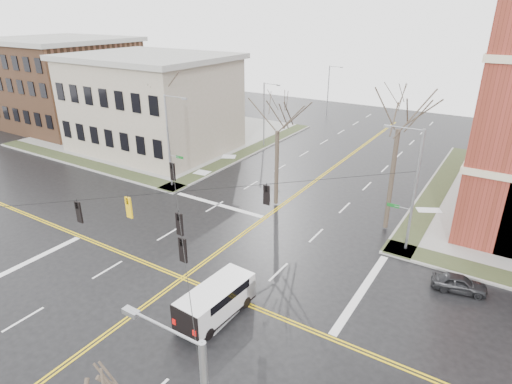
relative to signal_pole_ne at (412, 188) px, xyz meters
The scene contains 16 objects.
ground 16.88m from the signal_pole_ne, 134.55° to the right, with size 120.00×120.00×0.00m, color black.
sidewalks 16.86m from the signal_pole_ne, 134.55° to the right, with size 80.00×80.00×0.17m.
road_markings 16.88m from the signal_pole_ne, 134.55° to the right, with size 100.00×100.00×0.01m.
civic_building_a 34.39m from the signal_pole_ne, 165.69° to the left, with size 18.00×14.00×11.00m, color gray.
civic_building_b 54.36m from the signal_pole_ne, 168.86° to the left, with size 18.00×16.00×12.00m, color brown.
signal_pole_ne is the anchor object (origin of this frame).
signal_pole_nw 22.64m from the signal_pole_ne, behind, with size 2.75×0.22×9.00m.
span_wires 16.19m from the signal_pole_ne, 134.55° to the right, with size 23.02×23.02×0.03m.
traffic_signals 16.63m from the signal_pole_ne, 132.94° to the right, with size 8.21×8.26×1.30m.
streetlight_north_a 27.48m from the signal_pole_ne, 143.10° to the left, with size 2.30×0.20×8.00m.
streetlight_north_b 42.61m from the signal_pole_ne, 121.05° to the left, with size 2.30×0.20×8.00m.
cargo_van 15.41m from the signal_pole_ne, 118.52° to the right, with size 2.30×5.23×1.94m.
parked_car_a 6.95m from the signal_pole_ne, 37.23° to the right, with size 1.31×3.27×1.11m, color black.
tree_nw_far 26.55m from the signal_pole_ne, behind, with size 4.00×4.00×11.29m.
tree_nw_near 12.23m from the signal_pole_ne, behind, with size 4.00×4.00×10.05m.
tree_ne 5.03m from the signal_pole_ne, 129.67° to the left, with size 4.00×4.00×12.14m.
Camera 1 is at (16.76, -17.44, 16.37)m, focal length 30.00 mm.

